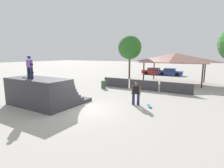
{
  "coord_description": "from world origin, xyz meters",
  "views": [
    {
      "loc": [
        7.37,
        -8.9,
        3.7
      ],
      "look_at": [
        -0.46,
        4.32,
        1.11
      ],
      "focal_mm": 28.0,
      "sensor_mm": 36.0,
      "label": 1
    }
  ],
  "objects_px": {
    "skateboard_on_deck": "(27,77)",
    "parked_car_red": "(154,71)",
    "skater_on_deck": "(30,65)",
    "skateboard_on_ground": "(149,106)",
    "tree_beside_pavilion": "(130,48)",
    "bystander_walking": "(136,92)",
    "trash_bin": "(104,84)",
    "parked_car_blue": "(170,72)"
  },
  "relations": [
    {
      "from": "skateboard_on_deck",
      "to": "parked_car_red",
      "type": "xyz_separation_m",
      "value": [
        1.79,
        24.64,
        -1.48
      ]
    },
    {
      "from": "skater_on_deck",
      "to": "skateboard_on_ground",
      "type": "height_order",
      "value": "skater_on_deck"
    },
    {
      "from": "skater_on_deck",
      "to": "parked_car_red",
      "type": "height_order",
      "value": "skater_on_deck"
    },
    {
      "from": "skateboard_on_ground",
      "to": "tree_beside_pavilion",
      "type": "bearing_deg",
      "value": -179.74
    },
    {
      "from": "skateboard_on_deck",
      "to": "bystander_walking",
      "type": "bearing_deg",
      "value": 16.17
    },
    {
      "from": "skateboard_on_deck",
      "to": "trash_bin",
      "type": "height_order",
      "value": "skateboard_on_deck"
    },
    {
      "from": "bystander_walking",
      "to": "parked_car_blue",
      "type": "xyz_separation_m",
      "value": [
        -2.07,
        20.57,
        -0.35
      ]
    },
    {
      "from": "skateboard_on_ground",
      "to": "parked_car_red",
      "type": "xyz_separation_m",
      "value": [
        -6.03,
        20.54,
        0.54
      ]
    },
    {
      "from": "parked_car_red",
      "to": "skateboard_on_deck",
      "type": "bearing_deg",
      "value": -95.44
    },
    {
      "from": "skateboard_on_ground",
      "to": "tree_beside_pavilion",
      "type": "distance_m",
      "value": 15.54
    },
    {
      "from": "bystander_walking",
      "to": "tree_beside_pavilion",
      "type": "bearing_deg",
      "value": -67.91
    },
    {
      "from": "bystander_walking",
      "to": "parked_car_red",
      "type": "xyz_separation_m",
      "value": [
        -4.99,
        20.57,
        -0.35
      ]
    },
    {
      "from": "skateboard_on_deck",
      "to": "skateboard_on_ground",
      "type": "bearing_deg",
      "value": 12.87
    },
    {
      "from": "skateboard_on_ground",
      "to": "trash_bin",
      "type": "relative_size",
      "value": 0.96
    },
    {
      "from": "bystander_walking",
      "to": "parked_car_blue",
      "type": "relative_size",
      "value": 0.41
    },
    {
      "from": "tree_beside_pavilion",
      "to": "trash_bin",
      "type": "distance_m",
      "value": 9.59
    },
    {
      "from": "skateboard_on_deck",
      "to": "bystander_walking",
      "type": "relative_size",
      "value": 0.48
    },
    {
      "from": "skateboard_on_ground",
      "to": "parked_car_red",
      "type": "height_order",
      "value": "parked_car_red"
    },
    {
      "from": "bystander_walking",
      "to": "trash_bin",
      "type": "relative_size",
      "value": 2.02
    },
    {
      "from": "skater_on_deck",
      "to": "skateboard_on_ground",
      "type": "xyz_separation_m",
      "value": [
        7.33,
        4.18,
        -2.89
      ]
    },
    {
      "from": "bystander_walking",
      "to": "skateboard_on_ground",
      "type": "relative_size",
      "value": 2.11
    },
    {
      "from": "tree_beside_pavilion",
      "to": "parked_car_blue",
      "type": "height_order",
      "value": "tree_beside_pavilion"
    },
    {
      "from": "trash_bin",
      "to": "parked_car_red",
      "type": "bearing_deg",
      "value": 87.58
    },
    {
      "from": "skater_on_deck",
      "to": "tree_beside_pavilion",
      "type": "distance_m",
      "value": 17.02
    },
    {
      "from": "skater_on_deck",
      "to": "skateboard_on_deck",
      "type": "distance_m",
      "value": 1.01
    },
    {
      "from": "skater_on_deck",
      "to": "parked_car_blue",
      "type": "distance_m",
      "value": 25.18
    },
    {
      "from": "skateboard_on_deck",
      "to": "tree_beside_pavilion",
      "type": "distance_m",
      "value": 17.06
    },
    {
      "from": "skater_on_deck",
      "to": "trash_bin",
      "type": "xyz_separation_m",
      "value": [
        0.6,
        8.41,
        -2.53
      ]
    },
    {
      "from": "skater_on_deck",
      "to": "parked_car_red",
      "type": "distance_m",
      "value": 24.86
    },
    {
      "from": "skateboard_on_ground",
      "to": "trash_bin",
      "type": "distance_m",
      "value": 7.95
    },
    {
      "from": "skateboard_on_deck",
      "to": "parked_car_blue",
      "type": "xyz_separation_m",
      "value": [
        4.71,
        24.63,
        -1.48
      ]
    },
    {
      "from": "tree_beside_pavilion",
      "to": "skateboard_on_ground",
      "type": "bearing_deg",
      "value": -59.35
    },
    {
      "from": "trash_bin",
      "to": "parked_car_blue",
      "type": "distance_m",
      "value": 16.7
    },
    {
      "from": "bystander_walking",
      "to": "skateboard_on_ground",
      "type": "distance_m",
      "value": 1.37
    },
    {
      "from": "skater_on_deck",
      "to": "bystander_walking",
      "type": "distance_m",
      "value": 7.79
    },
    {
      "from": "parked_car_blue",
      "to": "skater_on_deck",
      "type": "bearing_deg",
      "value": -100.9
    },
    {
      "from": "skateboard_on_deck",
      "to": "parked_car_red",
      "type": "distance_m",
      "value": 24.75
    },
    {
      "from": "skater_on_deck",
      "to": "tree_beside_pavilion",
      "type": "xyz_separation_m",
      "value": [
        -0.23,
        16.93,
        1.79
      ]
    },
    {
      "from": "trash_bin",
      "to": "skater_on_deck",
      "type": "bearing_deg",
      "value": -94.1
    },
    {
      "from": "skateboard_on_deck",
      "to": "tree_beside_pavilion",
      "type": "xyz_separation_m",
      "value": [
        0.27,
        16.84,
        2.66
      ]
    },
    {
      "from": "skateboard_on_deck",
      "to": "tree_beside_pavilion",
      "type": "relative_size",
      "value": 0.13
    },
    {
      "from": "skater_on_deck",
      "to": "parked_car_blue",
      "type": "bearing_deg",
      "value": 81.46
    }
  ]
}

